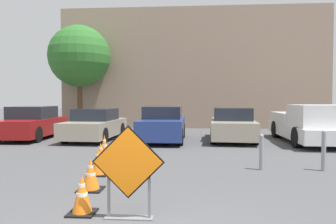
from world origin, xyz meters
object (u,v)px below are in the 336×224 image
Objects in this scene: traffic_cone_fourth at (101,154)px; parked_car_second at (95,125)px; parked_car_third at (163,125)px; pickup_truck at (310,126)px; road_closed_sign at (128,169)px; bollard_second at (324,149)px; traffic_cone_third at (98,162)px; parked_car_fourth at (233,125)px; traffic_cone_fifth at (104,146)px; bollard_nearest at (261,151)px; parked_car_nearest at (32,124)px; traffic_cone_nearest at (82,195)px; traffic_cone_second at (91,175)px.

parked_car_second is (-1.80, 5.40, 0.37)m from traffic_cone_fourth.
pickup_truck is at bearing 176.50° from parked_car_third.
road_closed_sign is 1.38× the size of bollard_second.
traffic_cone_third is at bearing 110.15° from parked_car_second.
parked_car_fourth is at bearing -175.19° from parked_car_second.
parked_car_second is at bearing 107.43° from traffic_cone_third.
parked_car_fourth is (4.60, 4.38, 0.35)m from traffic_cone_fifth.
bollard_nearest is at bearing 139.32° from parked_car_second.
bollard_second reaches higher than bollard_nearest.
traffic_cone_nearest is at bearing 118.41° from parked_car_nearest.
bollard_nearest reaches higher than traffic_cone_second.
bollard_nearest reaches higher than traffic_cone_nearest.
bollard_second is (5.40, 2.20, 0.24)m from traffic_cone_second.
pickup_truck is at bearing 40.99° from traffic_cone_third.
bollard_nearest is at bearing 118.59° from parked_car_third.
traffic_cone_third is 1.37m from traffic_cone_fourth.
road_closed_sign is at bearing 121.26° from parked_car_nearest.
parked_car_fourth reaches higher than road_closed_sign.
traffic_cone_second is at bearing 84.68° from parked_car_third.
bollard_second is (5.63, 0.88, 0.24)m from traffic_cone_third.
parked_car_fourth is at bearing 177.64° from parked_car_nearest.
traffic_cone_second is 0.94× the size of traffic_cone_fifth.
parked_car_nearest is at bearing 3.99° from parked_car_fourth.
bollard_second is (7.75, -5.85, -0.11)m from parked_car_second.
traffic_cone_nearest is 10.25m from parked_car_fourth.
traffic_cone_nearest is 4.08m from traffic_cone_fourth.
traffic_cone_third is 0.12× the size of pickup_truck.
bollard_nearest is (9.26, -6.07, -0.20)m from parked_car_nearest.
parked_car_third is at bearing 84.71° from traffic_cone_second.
parked_car_second is at bearing -2.81° from pickup_truck.
traffic_cone_second is 8.39m from parked_car_second.
parked_car_fourth reaches higher than traffic_cone_fourth.
bollard_nearest is at bearing 180.00° from bollard_second.
traffic_cone_fifth is 4.92m from bollard_nearest.
road_closed_sign reaches higher than traffic_cone_fifth.
bollard_second is (6.18, -1.69, 0.22)m from traffic_cone_fifth.
traffic_cone_nearest is at bearing -77.87° from traffic_cone_second.
parked_car_third reaches higher than road_closed_sign.
road_closed_sign is 5.74m from traffic_cone_fifth.
road_closed_sign is 10.74m from pickup_truck.
traffic_cone_second is at bearing 102.13° from traffic_cone_nearest.
pickup_truck is (3.08, -0.76, 0.05)m from parked_car_fourth.
bollard_nearest is (2.75, 3.73, -0.27)m from road_closed_sign.
road_closed_sign is 2.39× the size of traffic_cone_fourth.
bollard_second is at bearing -15.26° from traffic_cone_fifth.
traffic_cone_fifth is at bearing 100.63° from traffic_cone_fourth.
parked_car_second is (3.08, -0.23, -0.04)m from parked_car_nearest.
parked_car_third reaches higher than traffic_cone_nearest.
traffic_cone_fifth is (-1.86, 5.41, -0.43)m from road_closed_sign.
parked_car_fourth is at bearing 59.78° from traffic_cone_third.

